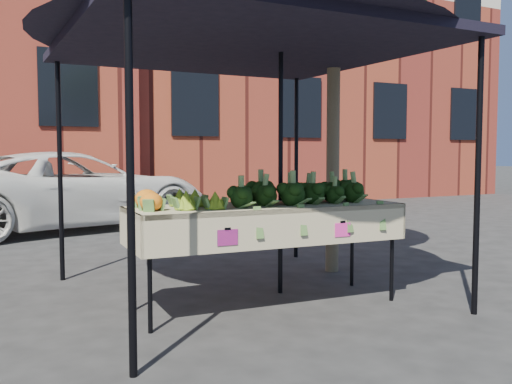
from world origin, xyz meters
name	(u,v)px	position (x,y,z in m)	size (l,w,h in m)	color
ground	(274,305)	(0.00, 0.00, 0.00)	(90.00, 90.00, 0.00)	#242426
table	(266,256)	(-0.07, 0.02, 0.45)	(2.43, 0.91, 0.90)	#B8AE8D
canopy	(244,151)	(-0.09, 0.44, 1.37)	(3.16, 3.16, 2.74)	black
broccoli_heap	(297,189)	(0.25, 0.04, 1.03)	(1.47, 0.57, 0.26)	black
romanesco_cluster	(194,196)	(-0.74, 0.05, 1.00)	(0.43, 0.57, 0.20)	#7DA724
cauliflower_pair	(149,198)	(-1.11, 0.08, 0.99)	(0.23, 0.43, 0.18)	orange
vehicle	(70,90)	(-0.77, 6.09, 2.46)	(2.27, 1.37, 4.93)	white
street_tree	(334,83)	(1.29, 0.96, 2.13)	(2.16, 2.16, 4.26)	#1E4C14
building_right	(277,67)	(7.00, 12.50, 4.25)	(12.00, 8.00, 8.50)	maroon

